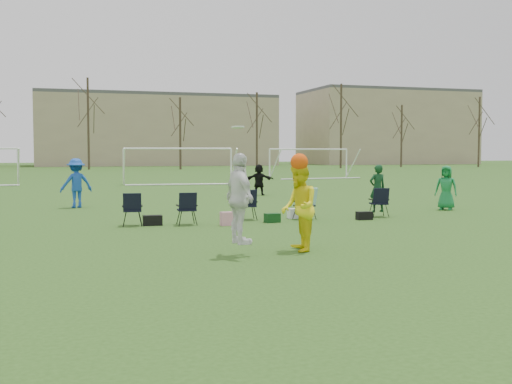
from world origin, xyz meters
name	(u,v)px	position (x,y,z in m)	size (l,w,h in m)	color
ground	(281,268)	(0.00, 0.00, 0.00)	(260.00, 260.00, 0.00)	#2A4C17
fielder_blue	(76,183)	(-3.22, 14.57, 0.95)	(1.23, 0.71, 1.91)	#1747AD
fielder_green_far	(446,188)	(9.91, 9.48, 0.83)	(0.81, 0.53, 1.65)	#15793A
fielder_black	(259,180)	(5.71, 19.30, 0.78)	(1.44, 0.46, 1.55)	black
center_contest	(275,203)	(0.45, 1.64, 1.08)	(2.15, 1.33, 2.69)	white
sideline_setup	(275,204)	(2.60, 7.87, 0.52)	(8.82, 1.83, 1.74)	#0F391B
goal_mid	(178,156)	(4.00, 32.00, 1.92)	(7.40, 0.63, 2.46)	white
goal_right	(309,155)	(16.00, 38.00, 1.92)	(7.35, 1.14, 2.46)	white
tree_line	(91,128)	(0.24, 69.85, 5.09)	(110.28, 3.28, 11.40)	#382B21
building_row	(123,129)	(6.73, 96.00, 5.99)	(126.00, 16.00, 13.00)	tan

